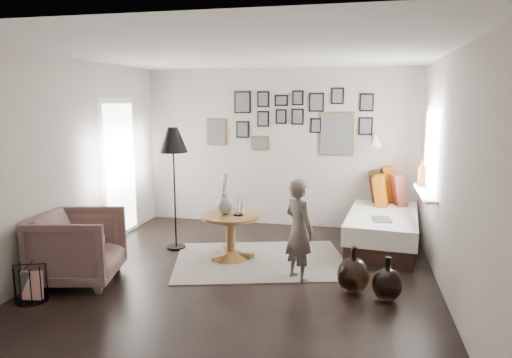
% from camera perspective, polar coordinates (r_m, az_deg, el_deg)
% --- Properties ---
extents(ground, '(4.80, 4.80, 0.00)m').
position_cam_1_polar(ground, '(5.60, -1.65, -12.00)').
color(ground, black).
rests_on(ground, ground).
extents(wall_back, '(4.50, 0.00, 4.50)m').
position_cam_1_polar(wall_back, '(7.59, 2.78, 3.88)').
color(wall_back, '#A79C92').
rests_on(wall_back, ground).
extents(wall_front, '(4.50, 0.00, 4.50)m').
position_cam_1_polar(wall_front, '(3.04, -13.04, -5.32)').
color(wall_front, '#A79C92').
rests_on(wall_front, ground).
extents(wall_left, '(0.00, 4.80, 4.80)m').
position_cam_1_polar(wall_left, '(6.21, -22.29, 1.84)').
color(wall_left, '#A79C92').
rests_on(wall_left, ground).
extents(wall_right, '(0.00, 4.80, 4.80)m').
position_cam_1_polar(wall_right, '(5.19, 23.13, 0.36)').
color(wall_right, '#A79C92').
rests_on(wall_right, ground).
extents(ceiling, '(4.80, 4.80, 0.00)m').
position_cam_1_polar(ceiling, '(5.23, -1.80, 15.50)').
color(ceiling, white).
rests_on(ceiling, wall_back).
extents(door_left, '(0.00, 2.14, 2.14)m').
position_cam_1_polar(door_left, '(7.24, -16.67, 1.20)').
color(door_left, white).
rests_on(door_left, wall_left).
extents(window_right, '(0.15, 1.32, 1.30)m').
position_cam_1_polar(window_right, '(6.54, 20.19, -0.92)').
color(window_right, white).
rests_on(window_right, wall_right).
extents(gallery_wall, '(2.74, 0.03, 1.08)m').
position_cam_1_polar(gallery_wall, '(7.50, 4.96, 7.18)').
color(gallery_wall, brown).
rests_on(gallery_wall, wall_back).
extents(wall_sconce, '(0.18, 0.36, 0.16)m').
position_cam_1_polar(wall_sconce, '(7.20, 14.69, 4.56)').
color(wall_sconce, white).
rests_on(wall_sconce, wall_back).
extents(rug, '(2.53, 2.08, 0.01)m').
position_cam_1_polar(rug, '(6.08, 0.54, -10.14)').
color(rug, beige).
rests_on(rug, ground).
extents(pedestal_table, '(0.76, 0.76, 0.60)m').
position_cam_1_polar(pedestal_table, '(6.09, -3.19, -7.42)').
color(pedestal_table, brown).
rests_on(pedestal_table, ground).
extents(vase, '(0.22, 0.22, 0.55)m').
position_cam_1_polar(vase, '(6.01, -3.92, -2.84)').
color(vase, black).
rests_on(vase, pedestal_table).
extents(candles, '(0.13, 0.13, 0.28)m').
position_cam_1_polar(candles, '(5.95, -2.21, -3.26)').
color(candles, black).
rests_on(candles, pedestal_table).
extents(daybed, '(1.14, 2.27, 1.07)m').
position_cam_1_polar(daybed, '(7.06, 15.54, -4.95)').
color(daybed, black).
rests_on(daybed, ground).
extents(magazine_on_daybed, '(0.26, 0.35, 0.02)m').
position_cam_1_polar(magazine_on_daybed, '(6.38, 15.45, -4.90)').
color(magazine_on_daybed, black).
rests_on(magazine_on_daybed, daybed).
extents(armchair, '(1.08, 1.06, 0.83)m').
position_cam_1_polar(armchair, '(5.69, -21.32, -7.95)').
color(armchair, brown).
rests_on(armchair, ground).
extents(armchair_cushion, '(0.44, 0.45, 0.17)m').
position_cam_1_polar(armchair_cushion, '(5.69, -20.83, -7.20)').
color(armchair_cushion, white).
rests_on(armchair_cushion, armchair).
extents(floor_lamp, '(0.40, 0.40, 1.72)m').
position_cam_1_polar(floor_lamp, '(6.38, -10.32, 4.26)').
color(floor_lamp, black).
rests_on(floor_lamp, ground).
extents(magazine_basket, '(0.41, 0.41, 0.40)m').
position_cam_1_polar(magazine_basket, '(5.43, -26.32, -11.56)').
color(magazine_basket, black).
rests_on(magazine_basket, ground).
extents(demijohn_large, '(0.35, 0.35, 0.53)m').
position_cam_1_polar(demijohn_large, '(5.17, 12.05, -11.71)').
color(demijohn_large, black).
rests_on(demijohn_large, ground).
extents(demijohn_small, '(0.31, 0.31, 0.48)m').
position_cam_1_polar(demijohn_small, '(5.08, 16.07, -12.56)').
color(demijohn_small, black).
rests_on(demijohn_small, ground).
extents(child, '(0.52, 0.51, 1.20)m').
position_cam_1_polar(child, '(5.33, 5.40, -6.36)').
color(child, '#61564C').
rests_on(child, ground).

